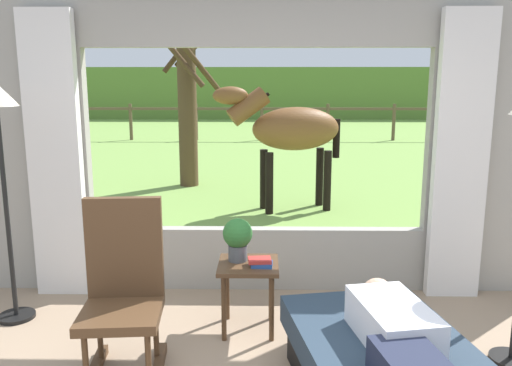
{
  "coord_description": "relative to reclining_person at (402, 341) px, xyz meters",
  "views": [
    {
      "loc": [
        0.06,
        -2.16,
        1.84
      ],
      "look_at": [
        0.0,
        1.8,
        1.05
      ],
      "focal_mm": 36.43,
      "sensor_mm": 36.0,
      "label": 1
    }
  ],
  "objects": [
    {
      "name": "outdoor_pasture_lawn",
      "position": [
        -0.77,
        12.86,
        -0.51
      ],
      "size": [
        36.0,
        21.68,
        0.02
      ],
      "primitive_type": "cube",
      "color": "#759E47",
      "rests_on": "ground_plane"
    },
    {
      "name": "horse",
      "position": [
        -0.34,
        4.73,
        0.63
      ],
      "size": [
        1.82,
        0.84,
        1.73
      ],
      "rotation": [
        0.0,
        0.0,
        1.81
      ],
      "color": "brown",
      "rests_on": "outdoor_pasture_lawn"
    },
    {
      "name": "reclining_person",
      "position": [
        0.0,
        0.0,
        0.0
      ],
      "size": [
        0.44,
        1.43,
        0.22
      ],
      "rotation": [
        0.0,
        0.0,
        0.18
      ],
      "color": "silver",
      "rests_on": "recliner_sofa"
    },
    {
      "name": "distant_hill_ridge",
      "position": [
        -0.77,
        22.7,
        0.68
      ],
      "size": [
        36.0,
        2.0,
        2.4
      ],
      "primitive_type": "cube",
      "color": "#5A7D34",
      "rests_on": "ground_plane"
    },
    {
      "name": "curtain_panel_left",
      "position": [
        -2.46,
        1.82,
        0.68
      ],
      "size": [
        0.44,
        0.1,
        2.4
      ],
      "primitive_type": "cube",
      "color": "silver",
      "rests_on": "ground_plane"
    },
    {
      "name": "side_table",
      "position": [
        -0.82,
        1.15,
        -0.1
      ],
      "size": [
        0.44,
        0.44,
        0.52
      ],
      "color": "#4C331E",
      "rests_on": "ground_plane"
    },
    {
      "name": "pasture_fence_line",
      "position": [
        -0.77,
        13.37,
        0.22
      ],
      "size": [
        16.1,
        0.1,
        1.1
      ],
      "color": "brown",
      "rests_on": "outdoor_pasture_lawn"
    },
    {
      "name": "potted_plant",
      "position": [
        -0.9,
        1.21,
        0.18
      ],
      "size": [
        0.22,
        0.22,
        0.32
      ],
      "color": "#4C5156",
      "rests_on": "side_table"
    },
    {
      "name": "pasture_tree",
      "position": [
        -2.02,
        6.44,
        0.96
      ],
      "size": [
        1.11,
        1.15,
        2.93
      ],
      "color": "#4C3823",
      "rests_on": "outdoor_pasture_lawn"
    },
    {
      "name": "rocking_chair",
      "position": [
        -1.58,
        0.57,
        0.02
      ],
      "size": [
        0.52,
        0.72,
        1.12
      ],
      "rotation": [
        0.0,
        0.0,
        0.08
      ],
      "color": "#4C331E",
      "rests_on": "ground_plane"
    },
    {
      "name": "back_wall_with_window",
      "position": [
        -0.77,
        1.96,
        0.73
      ],
      "size": [
        5.2,
        0.12,
        2.55
      ],
      "color": "#9E998E",
      "rests_on": "ground_plane"
    },
    {
      "name": "curtain_panel_right",
      "position": [
        0.92,
        1.82,
        0.68
      ],
      "size": [
        0.44,
        0.1,
        2.4
      ],
      "primitive_type": "cube",
      "color": "silver",
      "rests_on": "ground_plane"
    },
    {
      "name": "book_stack",
      "position": [
        -0.73,
        1.09,
        0.03
      ],
      "size": [
        0.18,
        0.14,
        0.06
      ],
      "color": "#23478C",
      "rests_on": "side_table"
    }
  ]
}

